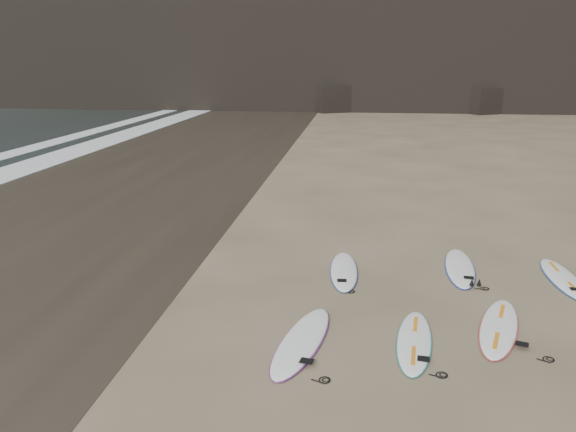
{
  "coord_description": "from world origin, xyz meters",
  "views": [
    {
      "loc": [
        -3.28,
        -9.85,
        4.89
      ],
      "look_at": [
        -4.75,
        2.14,
        1.5
      ],
      "focal_mm": 35.0,
      "sensor_mm": 36.0,
      "label": 1
    }
  ],
  "objects_px": {
    "surfboard_2": "(499,327)",
    "surfboard_5": "(344,270)",
    "surfboard_7": "(563,278)",
    "surfboard_1": "(414,341)",
    "surfboard_0": "(302,340)",
    "surfboard_6": "(460,267)"
  },
  "relations": [
    {
      "from": "surfboard_0",
      "to": "surfboard_1",
      "type": "distance_m",
      "value": 2.01
    },
    {
      "from": "surfboard_0",
      "to": "surfboard_2",
      "type": "height_order",
      "value": "surfboard_0"
    },
    {
      "from": "surfboard_0",
      "to": "surfboard_7",
      "type": "bearing_deg",
      "value": 44.33
    },
    {
      "from": "surfboard_1",
      "to": "surfboard_7",
      "type": "relative_size",
      "value": 0.94
    },
    {
      "from": "surfboard_0",
      "to": "surfboard_5",
      "type": "xyz_separation_m",
      "value": [
        0.65,
        3.55,
        -0.0
      ]
    },
    {
      "from": "surfboard_5",
      "to": "surfboard_7",
      "type": "distance_m",
      "value": 5.01
    },
    {
      "from": "surfboard_1",
      "to": "surfboard_7",
      "type": "distance_m",
      "value": 5.02
    },
    {
      "from": "surfboard_0",
      "to": "surfboard_1",
      "type": "bearing_deg",
      "value": 18.34
    },
    {
      "from": "surfboard_2",
      "to": "surfboard_0",
      "type": "bearing_deg",
      "value": -147.44
    },
    {
      "from": "surfboard_0",
      "to": "surfboard_7",
      "type": "height_order",
      "value": "surfboard_0"
    },
    {
      "from": "surfboard_2",
      "to": "surfboard_5",
      "type": "height_order",
      "value": "surfboard_2"
    },
    {
      "from": "surfboard_0",
      "to": "surfboard_6",
      "type": "relative_size",
      "value": 1.03
    },
    {
      "from": "surfboard_5",
      "to": "surfboard_2",
      "type": "bearing_deg",
      "value": -43.0
    },
    {
      "from": "surfboard_0",
      "to": "surfboard_5",
      "type": "height_order",
      "value": "surfboard_0"
    },
    {
      "from": "surfboard_1",
      "to": "surfboard_2",
      "type": "bearing_deg",
      "value": 31.4
    },
    {
      "from": "surfboard_1",
      "to": "surfboard_7",
      "type": "xyz_separation_m",
      "value": [
        3.67,
        3.43,
        0.0
      ]
    },
    {
      "from": "surfboard_0",
      "to": "surfboard_6",
      "type": "height_order",
      "value": "surfboard_0"
    },
    {
      "from": "surfboard_1",
      "to": "surfboard_5",
      "type": "xyz_separation_m",
      "value": [
        -1.34,
        3.3,
        0.0
      ]
    },
    {
      "from": "surfboard_1",
      "to": "surfboard_6",
      "type": "relative_size",
      "value": 0.9
    },
    {
      "from": "surfboard_2",
      "to": "surfboard_6",
      "type": "height_order",
      "value": "surfboard_6"
    },
    {
      "from": "surfboard_5",
      "to": "surfboard_6",
      "type": "height_order",
      "value": "surfboard_6"
    },
    {
      "from": "surfboard_0",
      "to": "surfboard_5",
      "type": "relative_size",
      "value": 1.08
    }
  ]
}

